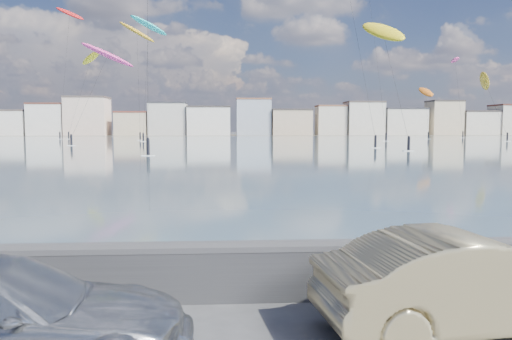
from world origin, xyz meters
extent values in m
cube|color=#3A4F5A|center=(0.00, 91.50, 0.01)|extent=(500.00, 177.00, 0.00)
cube|color=#4C473D|center=(0.00, 200.00, 0.01)|extent=(500.00, 60.00, 0.00)
cube|color=#28282B|center=(0.00, 2.70, 0.45)|extent=(400.00, 0.35, 0.90)
cylinder|color=#28282B|center=(0.00, 2.70, 0.90)|extent=(400.00, 0.36, 0.36)
cube|color=white|center=(-79.00, 186.00, 4.50)|extent=(11.00, 10.00, 9.00)
cube|color=#4C423D|center=(-79.00, 186.00, 9.30)|extent=(11.22, 10.20, 0.60)
cube|color=white|center=(-66.00, 186.00, 5.75)|extent=(13.00, 11.00, 11.50)
cube|color=#562D23|center=(-66.00, 186.00, 11.80)|extent=(13.26, 11.22, 0.60)
cube|color=beige|center=(-51.50, 186.00, 7.00)|extent=(15.00, 12.00, 14.00)
cube|color=#4C423D|center=(-51.50, 186.00, 14.30)|extent=(15.30, 12.24, 0.60)
cube|color=beige|center=(-35.00, 186.00, 4.25)|extent=(12.00, 10.00, 8.50)
cube|color=brown|center=(-35.00, 186.00, 8.80)|extent=(12.24, 10.20, 0.60)
cube|color=beige|center=(-21.50, 186.00, 6.00)|extent=(14.00, 11.00, 12.00)
cube|color=#2D2D33|center=(-21.50, 186.00, 12.30)|extent=(14.28, 11.22, 0.60)
cube|color=white|center=(-6.00, 186.00, 5.25)|extent=(16.00, 13.00, 10.50)
cube|color=#383330|center=(-6.00, 186.00, 10.80)|extent=(16.32, 13.26, 0.60)
cube|color=#9EA8B7|center=(11.00, 186.00, 6.75)|extent=(13.00, 10.00, 13.50)
cube|color=brown|center=(11.00, 186.00, 13.80)|extent=(13.26, 10.20, 0.60)
cube|color=#CCB293|center=(25.50, 186.00, 4.75)|extent=(15.00, 12.00, 9.50)
cube|color=#383330|center=(25.50, 186.00, 9.80)|extent=(15.30, 12.24, 0.60)
cube|color=beige|center=(41.00, 186.00, 5.50)|extent=(11.00, 9.00, 11.00)
cube|color=brown|center=(41.00, 186.00, 11.30)|extent=(11.22, 9.18, 0.60)
cube|color=silver|center=(54.00, 186.00, 6.25)|extent=(14.00, 11.00, 12.50)
cube|color=#4C423D|center=(54.00, 186.00, 12.80)|extent=(14.28, 11.22, 0.60)
cube|color=silver|center=(69.50, 186.00, 5.00)|extent=(16.00, 12.00, 10.00)
cube|color=#2D2D33|center=(69.50, 186.00, 10.30)|extent=(16.32, 12.24, 0.60)
cube|color=beige|center=(86.00, 186.00, 6.50)|extent=(12.00, 10.00, 13.00)
cube|color=#383330|center=(86.00, 186.00, 13.30)|extent=(12.24, 10.20, 0.60)
cube|color=beige|center=(99.50, 186.00, 4.50)|extent=(14.00, 11.00, 9.00)
cube|color=#383330|center=(99.50, 186.00, 9.30)|extent=(14.28, 11.22, 0.60)
imported|color=tan|center=(4.02, 1.20, 0.75)|extent=(4.71, 2.14, 1.50)
ellipsoid|color=#E5338C|center=(-22.46, 94.10, 17.08)|extent=(10.55, 6.89, 5.10)
cube|color=white|center=(-25.28, 78.79, 0.05)|extent=(1.40, 0.42, 0.08)
cylinder|color=black|center=(-25.28, 78.79, 0.95)|extent=(0.36, 0.36, 1.70)
sphere|color=black|center=(-25.28, 78.79, 1.85)|extent=(0.28, 0.28, 0.28)
cylinder|color=black|center=(-23.87, 86.44, 9.19)|extent=(2.86, 15.34, 15.80)
ellipsoid|color=#BF8C19|center=(-21.98, 124.39, 27.15)|extent=(10.10, 4.83, 6.28)
cube|color=white|center=(-19.96, 114.28, 0.05)|extent=(1.40, 0.42, 0.08)
cylinder|color=black|center=(-19.96, 114.28, 0.95)|extent=(0.36, 0.36, 1.70)
sphere|color=black|center=(-19.96, 114.28, 1.85)|extent=(0.28, 0.28, 0.28)
cylinder|color=black|center=(-20.97, 119.34, 14.23)|extent=(2.05, 10.14, 25.87)
ellipsoid|color=#19BFBF|center=(-17.03, 111.52, 26.26)|extent=(9.20, 8.44, 4.23)
cube|color=white|center=(-17.24, 102.01, 0.05)|extent=(1.40, 0.42, 0.08)
cylinder|color=black|center=(-17.24, 102.01, 0.95)|extent=(0.36, 0.36, 1.70)
sphere|color=black|center=(-17.24, 102.01, 1.85)|extent=(0.28, 0.28, 0.28)
cylinder|color=black|center=(-17.13, 106.76, 13.78)|extent=(0.24, 9.54, 24.97)
cube|color=white|center=(35.96, 103.12, 0.05)|extent=(1.40, 0.42, 0.08)
cylinder|color=black|center=(35.96, 103.12, 0.95)|extent=(0.36, 0.36, 1.70)
sphere|color=black|center=(35.96, 103.12, 1.85)|extent=(0.28, 0.28, 0.28)
cylinder|color=black|center=(35.20, 108.28, 17.84)|extent=(1.54, 10.36, 33.09)
ellipsoid|color=#BF8C19|center=(61.40, 109.52, 13.95)|extent=(6.19, 8.24, 5.25)
cube|color=white|center=(62.05, 100.10, 0.05)|extent=(1.40, 0.42, 0.08)
cylinder|color=black|center=(62.05, 100.10, 0.95)|extent=(0.36, 0.36, 1.70)
sphere|color=black|center=(62.05, 100.10, 1.85)|extent=(0.28, 0.28, 0.28)
cylinder|color=black|center=(61.73, 104.81, 7.62)|extent=(0.68, 9.45, 12.67)
ellipsoid|color=#E5338C|center=(73.20, 150.60, 24.41)|extent=(6.85, 10.29, 2.55)
cube|color=white|center=(69.39, 135.83, 0.05)|extent=(1.40, 0.42, 0.08)
cylinder|color=black|center=(69.39, 135.83, 0.95)|extent=(0.36, 0.36, 1.70)
sphere|color=black|center=(69.39, 135.83, 1.85)|extent=(0.28, 0.28, 0.28)
cylinder|color=black|center=(71.29, 143.21, 12.86)|extent=(3.84, 14.80, 23.13)
cube|color=white|center=(-7.92, 48.03, 0.05)|extent=(1.40, 0.42, 0.08)
cylinder|color=black|center=(-7.92, 48.03, 0.95)|extent=(0.36, 0.36, 1.70)
sphere|color=black|center=(-7.92, 48.03, 1.85)|extent=(0.28, 0.28, 0.28)
cylinder|color=black|center=(-8.59, 53.60, 14.12)|extent=(1.37, 11.17, 25.66)
cube|color=white|center=(22.33, 66.21, 0.05)|extent=(1.40, 0.42, 0.08)
cylinder|color=black|center=(22.33, 66.21, 0.95)|extent=(0.36, 0.36, 1.70)
sphere|color=black|center=(22.33, 66.21, 1.85)|extent=(0.28, 0.28, 0.28)
cylinder|color=black|center=(20.88, 71.29, 15.77)|extent=(2.94, 10.21, 28.94)
ellipsoid|color=red|center=(-41.02, 132.69, 33.33)|extent=(9.62, 6.41, 5.11)
cube|color=white|center=(-42.58, 126.32, 0.05)|extent=(1.40, 0.42, 0.08)
cylinder|color=black|center=(-42.58, 126.32, 0.95)|extent=(0.36, 0.36, 1.70)
sphere|color=black|center=(-42.58, 126.32, 1.85)|extent=(0.28, 0.28, 0.28)
cylinder|color=black|center=(-41.80, 129.50, 17.32)|extent=(1.59, 6.40, 32.04)
ellipsoid|color=yellow|center=(-36.96, 137.53, 22.43)|extent=(8.21, 8.52, 3.96)
cube|color=white|center=(-40.60, 127.16, 0.05)|extent=(1.40, 0.42, 0.08)
cylinder|color=black|center=(-40.60, 127.16, 0.95)|extent=(0.36, 0.36, 1.70)
sphere|color=black|center=(-40.60, 127.16, 1.85)|extent=(0.28, 0.28, 0.28)
cylinder|color=black|center=(-38.78, 132.35, 11.86)|extent=(3.68, 10.41, 21.14)
ellipsoid|color=orange|center=(55.77, 130.42, 12.86)|extent=(3.04, 7.78, 4.43)
cube|color=white|center=(53.43, 122.11, 0.05)|extent=(1.40, 0.42, 0.08)
cylinder|color=black|center=(53.43, 122.11, 0.95)|extent=(0.36, 0.36, 1.70)
sphere|color=black|center=(53.43, 122.11, 1.85)|extent=(0.28, 0.28, 0.28)
cylinder|color=black|center=(54.60, 126.27, 7.08)|extent=(2.38, 8.34, 11.58)
ellipsoid|color=yellow|center=(23.24, 66.75, 16.96)|extent=(5.98, 9.81, 6.00)
cube|color=white|center=(23.90, 57.00, 0.05)|extent=(1.40, 0.42, 0.08)
cylinder|color=black|center=(23.90, 57.00, 0.95)|extent=(0.36, 0.36, 1.70)
sphere|color=black|center=(23.90, 57.00, 1.85)|extent=(0.28, 0.28, 0.28)
cylinder|color=black|center=(23.57, 61.88, 9.13)|extent=(0.69, 9.77, 15.67)
camera|label=1|loc=(0.41, -5.86, 3.04)|focal=35.00mm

